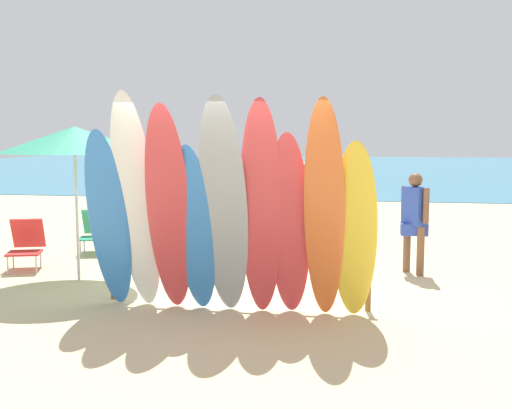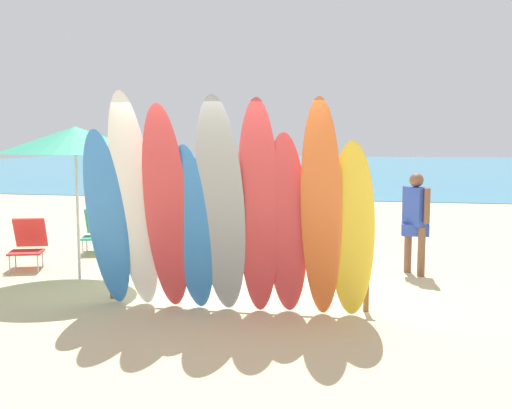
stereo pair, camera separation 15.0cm
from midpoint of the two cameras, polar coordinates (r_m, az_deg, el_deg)
ground at (r=21.71m, az=6.39°, el=0.72°), size 60.00×60.00×0.00m
ocean_water at (r=40.30m, az=8.44°, el=3.33°), size 60.00×40.00×0.02m
surfboard_rack at (r=7.89m, az=-1.44°, el=-5.35°), size 3.40×0.07×0.67m
surfboard_blue_0 at (r=7.82m, az=-12.90°, el=-1.36°), size 0.55×0.65×2.21m
surfboard_white_1 at (r=7.60m, az=-10.50°, el=0.12°), size 0.57×0.77×2.65m
surfboard_red_2 at (r=7.39m, az=-7.59°, el=-0.58°), size 0.60×0.91×2.50m
surfboard_blue_3 at (r=7.43m, az=-5.27°, el=-2.28°), size 0.53×0.69×2.05m
surfboard_grey_4 at (r=7.23m, az=-2.65°, el=-0.35°), size 0.57×0.81×2.59m
surfboard_red_5 at (r=7.20m, az=0.81°, el=-0.50°), size 0.56×0.71×2.55m
surfboard_red_6 at (r=7.26m, az=3.39°, el=-1.94°), size 0.50×0.60×2.18m
surfboard_orange_7 at (r=7.06m, az=6.57°, el=-0.67°), size 0.48×0.79×2.55m
surfboard_yellow_8 at (r=7.18m, az=9.33°, el=-2.47°), size 0.51×0.60×2.09m
beachgoer_strolling at (r=11.51m, az=5.01°, el=0.41°), size 0.43×0.54×1.64m
beachgoer_midbeach at (r=9.85m, az=14.76°, el=-1.05°), size 0.41×0.49×1.56m
beach_chair_red at (r=11.74m, az=-13.84°, el=-2.21°), size 0.68×0.86×0.79m
beach_chair_blue at (r=10.65m, az=-19.66°, el=-3.25°), size 0.70×0.84×0.81m
beach_umbrella at (r=9.46m, az=-15.70°, el=5.71°), size 2.17×2.17×2.26m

